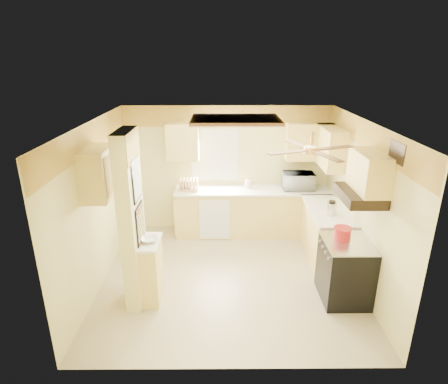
{
  "coord_description": "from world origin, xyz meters",
  "views": [
    {
      "loc": [
        -0.11,
        -5.23,
        3.39
      ],
      "look_at": [
        -0.08,
        0.35,
        1.34
      ],
      "focal_mm": 30.0,
      "sensor_mm": 36.0,
      "label": 1
    }
  ],
  "objects_px": {
    "bowl": "(150,240)",
    "kettle": "(332,208)",
    "stove": "(345,270)",
    "dutch_oven": "(343,233)",
    "microwave": "(298,181)"
  },
  "relations": [
    {
      "from": "kettle",
      "to": "microwave",
      "type": "bearing_deg",
      "value": 103.43
    },
    {
      "from": "microwave",
      "to": "kettle",
      "type": "distance_m",
      "value": 1.29
    },
    {
      "from": "dutch_oven",
      "to": "kettle",
      "type": "bearing_deg",
      "value": 85.97
    },
    {
      "from": "stove",
      "to": "microwave",
      "type": "height_order",
      "value": "microwave"
    },
    {
      "from": "bowl",
      "to": "kettle",
      "type": "xyz_separation_m",
      "value": [
        2.79,
        0.91,
        0.08
      ]
    },
    {
      "from": "bowl",
      "to": "dutch_oven",
      "type": "relative_size",
      "value": 0.93
    },
    {
      "from": "stove",
      "to": "bowl",
      "type": "xyz_separation_m",
      "value": [
        -2.79,
        -0.01,
        0.51
      ]
    },
    {
      "from": "bowl",
      "to": "microwave",
      "type": "bearing_deg",
      "value": 41.04
    },
    {
      "from": "bowl",
      "to": "stove",
      "type": "bearing_deg",
      "value": 0.18
    },
    {
      "from": "kettle",
      "to": "dutch_oven",
      "type": "bearing_deg",
      "value": -94.03
    },
    {
      "from": "bowl",
      "to": "dutch_oven",
      "type": "height_order",
      "value": "dutch_oven"
    },
    {
      "from": "dutch_oven",
      "to": "bowl",
      "type": "bearing_deg",
      "value": -177.39
    },
    {
      "from": "stove",
      "to": "dutch_oven",
      "type": "bearing_deg",
      "value": 116.68
    },
    {
      "from": "microwave",
      "to": "dutch_oven",
      "type": "height_order",
      "value": "microwave"
    },
    {
      "from": "bowl",
      "to": "kettle",
      "type": "bearing_deg",
      "value": 18.12
    }
  ]
}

